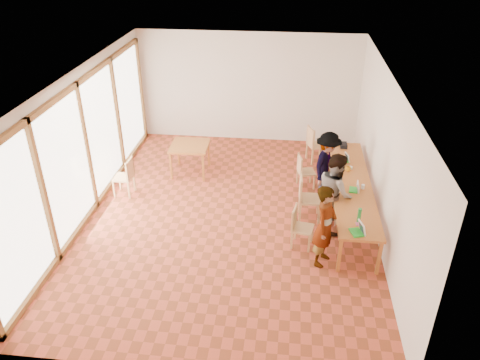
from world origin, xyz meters
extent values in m
plane|color=#AF432A|center=(0.00, 0.00, 0.00)|extent=(8.00, 8.00, 0.00)
cube|color=beige|center=(0.00, 4.00, 1.50)|extent=(6.00, 0.10, 3.00)
cube|color=beige|center=(0.00, -4.00, 1.50)|extent=(6.00, 0.10, 3.00)
cube|color=beige|center=(3.00, 0.00, 1.50)|extent=(0.10, 8.00, 3.00)
cube|color=white|center=(-2.96, 0.00, 1.50)|extent=(0.10, 8.00, 3.00)
cube|color=white|center=(0.00, 0.00, 3.02)|extent=(6.00, 8.00, 0.04)
cube|color=#A26424|center=(2.50, 0.34, 0.72)|extent=(0.80, 4.00, 0.05)
cube|color=#A26424|center=(2.16, -1.60, 0.35)|extent=(0.06, 0.06, 0.70)
cube|color=#A26424|center=(2.16, 2.28, 0.35)|extent=(0.06, 0.06, 0.70)
cube|color=#A26424|center=(2.84, -1.60, 0.35)|extent=(0.06, 0.06, 0.70)
cube|color=#A26424|center=(2.84, 2.28, 0.35)|extent=(0.06, 0.06, 0.70)
cube|color=#A26424|center=(-1.21, 1.79, 0.72)|extent=(0.90, 0.90, 0.05)
cube|color=#A26424|center=(-1.60, 1.40, 0.35)|extent=(0.05, 0.05, 0.70)
cube|color=#A26424|center=(-1.60, 2.18, 0.35)|extent=(0.05, 0.05, 0.70)
cube|color=#A26424|center=(-0.82, 1.40, 0.35)|extent=(0.05, 0.05, 0.70)
cube|color=#A26424|center=(-0.82, 2.18, 0.35)|extent=(0.05, 0.05, 0.70)
cube|color=tan|center=(1.52, -0.91, 0.39)|extent=(0.45, 0.45, 0.04)
cube|color=tan|center=(1.35, -0.87, 0.61)|extent=(0.11, 0.39, 0.40)
cube|color=tan|center=(1.67, 0.06, 0.47)|extent=(0.46, 0.46, 0.04)
cube|color=tan|center=(1.46, 0.06, 0.73)|extent=(0.05, 0.46, 0.48)
cube|color=tan|center=(1.61, 1.40, 0.38)|extent=(0.45, 0.45, 0.04)
cube|color=tan|center=(1.45, 1.36, 0.60)|extent=(0.12, 0.37, 0.39)
cube|color=tan|center=(1.90, 2.78, 0.45)|extent=(0.57, 0.57, 0.04)
cube|color=tan|center=(1.72, 2.71, 0.70)|extent=(0.20, 0.42, 0.46)
cube|color=tan|center=(-2.50, 0.60, 0.42)|extent=(0.43, 0.43, 0.04)
cube|color=tan|center=(-2.31, 0.59, 0.66)|extent=(0.06, 0.41, 0.43)
imported|color=gray|center=(1.88, -1.36, 0.79)|extent=(0.57, 0.68, 1.58)
imported|color=gray|center=(2.12, -0.21, 0.82)|extent=(0.78, 0.92, 1.65)
imported|color=gray|center=(2.03, 1.08, 0.76)|extent=(0.91, 1.13, 1.52)
cube|color=green|center=(2.41, -1.46, 0.76)|extent=(0.25, 0.30, 0.03)
cube|color=white|center=(2.50, -1.43, 0.86)|extent=(0.14, 0.25, 0.22)
cube|color=green|center=(2.51, 0.03, 0.76)|extent=(0.20, 0.26, 0.02)
cube|color=white|center=(2.59, 0.01, 0.85)|extent=(0.10, 0.22, 0.20)
cube|color=green|center=(2.42, 1.32, 0.76)|extent=(0.22, 0.27, 0.02)
cube|color=white|center=(2.49, 1.34, 0.85)|extent=(0.12, 0.22, 0.19)
imported|color=orange|center=(2.47, 0.86, 0.80)|extent=(0.16, 0.16, 0.10)
cylinder|color=#1E7730|center=(2.49, -1.10, 0.89)|extent=(0.07, 0.07, 0.28)
cylinder|color=silver|center=(2.71, 0.12, 0.80)|extent=(0.07, 0.07, 0.09)
cylinder|color=white|center=(2.54, 0.95, 0.78)|extent=(0.08, 0.08, 0.06)
cube|color=#BC4271|center=(2.46, -1.19, 0.76)|extent=(0.05, 0.10, 0.01)
cube|color=black|center=(2.48, 2.09, 0.80)|extent=(0.16, 0.26, 0.09)
camera|label=1|loc=(1.15, -8.26, 5.51)|focal=35.00mm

